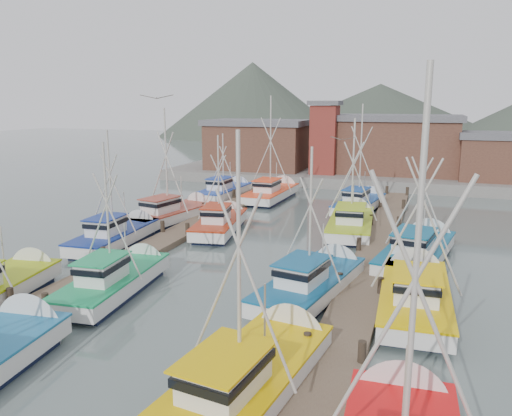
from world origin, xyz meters
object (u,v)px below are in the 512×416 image
(lookout_tower, at_px, (324,137))
(boat_12, at_px, (273,192))
(boat_4, at_px, (118,279))
(boat_8, at_px, (221,223))
(boat_1, at_px, (251,377))

(lookout_tower, height_order, boat_12, boat_12)
(boat_4, height_order, boat_8, boat_4)
(lookout_tower, distance_m, boat_8, 25.68)
(boat_4, bearing_deg, boat_8, 83.95)
(boat_1, relative_size, boat_4, 1.15)
(boat_1, bearing_deg, boat_8, 123.26)
(boat_8, bearing_deg, boat_12, 81.13)
(boat_4, bearing_deg, boat_12, 84.57)
(boat_1, bearing_deg, lookout_tower, 106.27)
(lookout_tower, bearing_deg, boat_1, -81.44)
(boat_4, relative_size, boat_8, 0.98)
(lookout_tower, bearing_deg, boat_4, -94.24)
(boat_1, height_order, boat_12, boat_12)
(boat_4, bearing_deg, boat_1, -39.68)
(lookout_tower, distance_m, boat_4, 38.55)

